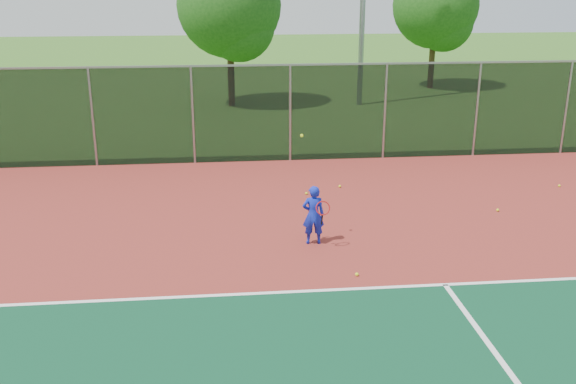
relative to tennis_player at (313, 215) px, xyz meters
name	(u,v)px	position (x,y,z in m)	size (l,w,h in m)	color
court_apron	(351,317)	(0.20, -3.25, -0.67)	(30.00, 20.00, 0.02)	maroon
fence_back	(290,112)	(0.20, 6.75, 0.88)	(30.00, 0.06, 3.03)	black
tennis_player	(313,215)	(0.00, 0.00, 0.00)	(0.59, 0.57, 2.42)	#1324B7
practice_ball_0	(498,210)	(4.83, 1.53, -0.63)	(0.07, 0.07, 0.07)	#DFF01B
practice_ball_1	(559,186)	(7.34, 3.25, -0.63)	(0.07, 0.07, 0.07)	#DFF01B
practice_ball_2	(340,186)	(1.28, 3.81, -0.63)	(0.07, 0.07, 0.07)	#DFF01B
practice_ball_3	(357,274)	(0.62, -1.70, -0.63)	(0.07, 0.07, 0.07)	#DFF01B
practice_ball_5	(306,193)	(0.28, 3.29, -0.63)	(0.07, 0.07, 0.07)	#DFF01B
tree_back_left	(232,10)	(-1.38, 16.19, 3.51)	(4.54, 4.54, 6.67)	#352413
tree_back_mid	(438,10)	(9.13, 20.11, 3.32)	(4.34, 4.34, 6.37)	#352413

